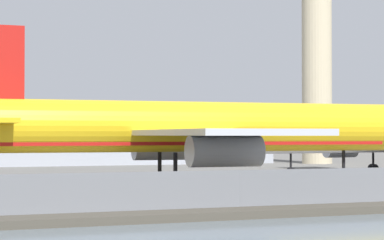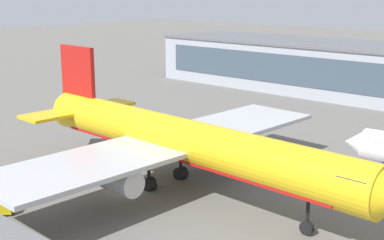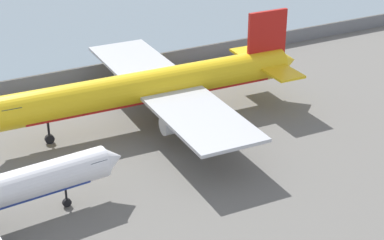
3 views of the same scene
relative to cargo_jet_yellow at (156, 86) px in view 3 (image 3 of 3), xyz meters
The scene contains 6 objects.
ground_plane 8.34m from the cargo_jet_yellow, 132.60° to the right, with size 500.00×500.00×0.00m, color #66635E.
waterfront_lagoon 75.76m from the cargo_jet_yellow, 93.09° to the right, with size 320.00×98.00×0.01m.
shoreline_seawall 25.86m from the cargo_jet_yellow, 99.28° to the right, with size 320.00×3.00×0.50m.
perimeter_fence 21.29m from the cargo_jet_yellow, 101.27° to the right, with size 280.00×0.10×2.73m.
cargo_jet_yellow is the anchor object (origin of this frame).
baggage_tug 20.35m from the cargo_jet_yellow, 117.81° to the right, with size 3.49×3.27×1.80m.
Camera 3 is at (41.02, 86.03, 43.39)m, focal length 60.00 mm.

